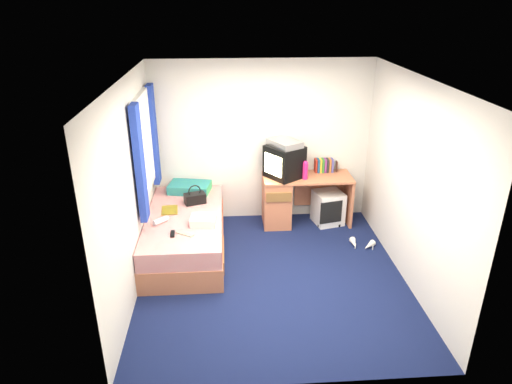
{
  "coord_description": "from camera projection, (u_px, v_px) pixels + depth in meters",
  "views": [
    {
      "loc": [
        -0.53,
        -4.72,
        3.2
      ],
      "look_at": [
        -0.16,
        0.7,
        0.84
      ],
      "focal_mm": 32.0,
      "sensor_mm": 36.0,
      "label": 1
    }
  ],
  "objects": [
    {
      "name": "vcr",
      "position": [
        285.0,
        143.0,
        6.46
      ],
      "size": [
        0.52,
        0.56,
        0.09
      ],
      "primitive_type": "cube",
      "rotation": [
        0.0,
        0.0,
        -1.05
      ],
      "color": "#ADADB0",
      "rests_on": "crt_tv"
    },
    {
      "name": "picture_frame",
      "position": [
        337.0,
        166.0,
        6.86
      ],
      "size": [
        0.04,
        0.12,
        0.14
      ],
      "primitive_type": "cube",
      "rotation": [
        0.0,
        0.0,
        -0.15
      ],
      "color": "black",
      "rests_on": "desk"
    },
    {
      "name": "white_heels",
      "position": [
        361.0,
        245.0,
        6.26
      ],
      "size": [
        0.35,
        0.3,
        0.09
      ],
      "color": "white",
      "rests_on": "ground"
    },
    {
      "name": "ground",
      "position": [
        272.0,
        276.0,
        5.63
      ],
      "size": [
        3.4,
        3.4,
        0.0
      ],
      "primitive_type": "plane",
      "color": "#0C1438",
      "rests_on": "ground"
    },
    {
      "name": "towel",
      "position": [
        203.0,
        220.0,
        5.72
      ],
      "size": [
        0.34,
        0.29,
        0.1
      ],
      "primitive_type": "cube",
      "rotation": [
        0.0,
        0.0,
        -0.1
      ],
      "color": "silver",
      "rests_on": "bed"
    },
    {
      "name": "handbag",
      "position": [
        195.0,
        198.0,
        6.29
      ],
      "size": [
        0.32,
        0.24,
        0.27
      ],
      "rotation": [
        0.0,
        0.0,
        0.33
      ],
      "color": "black",
      "rests_on": "bed"
    },
    {
      "name": "desk",
      "position": [
        288.0,
        198.0,
        6.8
      ],
      "size": [
        1.3,
        0.55,
        0.75
      ],
      "color": "#C77753",
      "rests_on": "ground"
    },
    {
      "name": "water_bottle",
      "position": [
        161.0,
        221.0,
        5.75
      ],
      "size": [
        0.19,
        0.19,
        0.07
      ],
      "primitive_type": "cylinder",
      "rotation": [
        0.0,
        1.57,
        0.75
      ],
      "color": "silver",
      "rests_on": "bed"
    },
    {
      "name": "aerosol_can",
      "position": [
        297.0,
        169.0,
        6.66
      ],
      "size": [
        0.06,
        0.06,
        0.2
      ],
      "primitive_type": "cylinder",
      "rotation": [
        0.0,
        0.0,
        0.1
      ],
      "color": "white",
      "rests_on": "desk"
    },
    {
      "name": "colour_swatch_fan",
      "position": [
        185.0,
        234.0,
        5.49
      ],
      "size": [
        0.22,
        0.17,
        0.01
      ],
      "primitive_type": "cube",
      "rotation": [
        0.0,
        0.0,
        -0.57
      ],
      "color": "orange",
      "rests_on": "bed"
    },
    {
      "name": "book_row",
      "position": [
        324.0,
        165.0,
        6.81
      ],
      "size": [
        0.27,
        0.13,
        0.2
      ],
      "color": "maroon",
      "rests_on": "desk"
    },
    {
      "name": "magazine",
      "position": [
        170.0,
        210.0,
        6.1
      ],
      "size": [
        0.23,
        0.3,
        0.01
      ],
      "primitive_type": "cube",
      "rotation": [
        0.0,
        0.0,
        0.09
      ],
      "color": "gold",
      "rests_on": "bed"
    },
    {
      "name": "pink_water_bottle",
      "position": [
        305.0,
        171.0,
        6.53
      ],
      "size": [
        0.09,
        0.09,
        0.24
      ],
      "primitive_type": "cylinder",
      "rotation": [
        0.0,
        0.0,
        0.19
      ],
      "color": "#DF1F6B",
      "rests_on": "desk"
    },
    {
      "name": "room_shell",
      "position": [
        274.0,
        166.0,
        5.05
      ],
      "size": [
        3.4,
        3.4,
        3.4
      ],
      "color": "white",
      "rests_on": "ground"
    },
    {
      "name": "remote_control",
      "position": [
        173.0,
        234.0,
        5.49
      ],
      "size": [
        0.06,
        0.16,
        0.02
      ],
      "primitive_type": "cube",
      "rotation": [
        0.0,
        0.0,
        0.06
      ],
      "color": "black",
      "rests_on": "bed"
    },
    {
      "name": "crt_tv",
      "position": [
        284.0,
        162.0,
        6.57
      ],
      "size": [
        0.63,
        0.63,
        0.47
      ],
      "rotation": [
        0.0,
        0.0,
        -0.94
      ],
      "color": "black",
      "rests_on": "desk"
    },
    {
      "name": "window_assembly",
      "position": [
        146.0,
        147.0,
        5.79
      ],
      "size": [
        0.11,
        1.42,
        1.4
      ],
      "color": "silver",
      "rests_on": "room_shell"
    },
    {
      "name": "storage_cube",
      "position": [
        328.0,
        207.0,
        6.87
      ],
      "size": [
        0.48,
        0.48,
        0.5
      ],
      "primitive_type": "cube",
      "rotation": [
        0.0,
        0.0,
        0.23
      ],
      "color": "white",
      "rests_on": "ground"
    },
    {
      "name": "bed",
      "position": [
        186.0,
        233.0,
        6.09
      ],
      "size": [
        1.01,
        2.0,
        0.54
      ],
      "color": "#C77753",
      "rests_on": "ground"
    },
    {
      "name": "pillow",
      "position": [
        190.0,
        187.0,
        6.66
      ],
      "size": [
        0.64,
        0.48,
        0.13
      ],
      "primitive_type": "cube",
      "rotation": [
        0.0,
        0.0,
        -0.19
      ],
      "color": "#17539A",
      "rests_on": "bed"
    }
  ]
}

